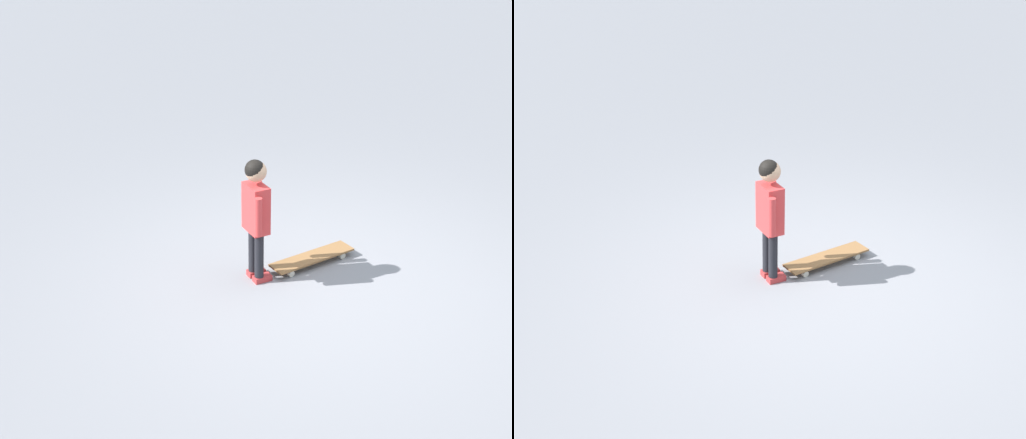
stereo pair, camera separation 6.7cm
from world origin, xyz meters
TOP-DOWN VIEW (x-y plane):
  - ground_plane at (0.00, 0.00)m, footprint 50.00×50.00m
  - child_person at (-0.22, -0.54)m, footprint 0.40×0.21m
  - skateboard at (-0.33, -0.00)m, footprint 0.42×0.82m

SIDE VIEW (x-z plane):
  - ground_plane at x=0.00m, z-range 0.00..0.00m
  - skateboard at x=-0.33m, z-range 0.02..0.10m
  - child_person at x=-0.22m, z-range 0.13..1.19m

